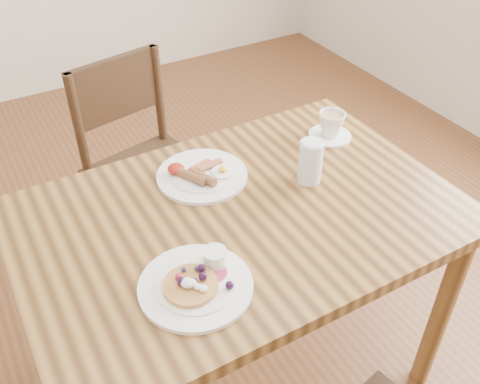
{
  "coord_description": "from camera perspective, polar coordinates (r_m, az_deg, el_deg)",
  "views": [
    {
      "loc": [
        -0.55,
        -0.97,
        1.7
      ],
      "look_at": [
        0.0,
        0.0,
        0.82
      ],
      "focal_mm": 40.0,
      "sensor_mm": 36.0,
      "label": 1
    }
  ],
  "objects": [
    {
      "name": "dining_table",
      "position": [
        1.53,
        0.0,
        -4.96
      ],
      "size": [
        1.2,
        0.8,
        0.75
      ],
      "color": "brown",
      "rests_on": "ground"
    },
    {
      "name": "chair_far",
      "position": [
        2.13,
        -10.22,
        3.17
      ],
      "size": [
        0.5,
        0.5,
        0.88
      ],
      "rotation": [
        0.0,
        0.0,
        3.35
      ],
      "color": "#342412",
      "rests_on": "ground"
    },
    {
      "name": "pancake_plate",
      "position": [
        1.27,
        -4.6,
        -9.57
      ],
      "size": [
        0.27,
        0.27,
        0.06
      ],
      "color": "white",
      "rests_on": "dining_table"
    },
    {
      "name": "ground",
      "position": [
        2.03,
        0.0,
        -18.45
      ],
      "size": [
        5.0,
        5.0,
        0.0
      ],
      "primitive_type": "plane",
      "color": "brown",
      "rests_on": "ground"
    },
    {
      "name": "teacup_saucer",
      "position": [
        1.78,
        9.67,
        6.94
      ],
      "size": [
        0.14,
        0.14,
        0.09
      ],
      "color": "white",
      "rests_on": "dining_table"
    },
    {
      "name": "breakfast_plate",
      "position": [
        1.58,
        -4.2,
        1.85
      ],
      "size": [
        0.27,
        0.27,
        0.04
      ],
      "color": "white",
      "rests_on": "dining_table"
    },
    {
      "name": "water_glass",
      "position": [
        1.55,
        7.51,
        3.23
      ],
      "size": [
        0.07,
        0.07,
        0.13
      ],
      "primitive_type": "cylinder",
      "color": "silver",
      "rests_on": "dining_table"
    }
  ]
}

